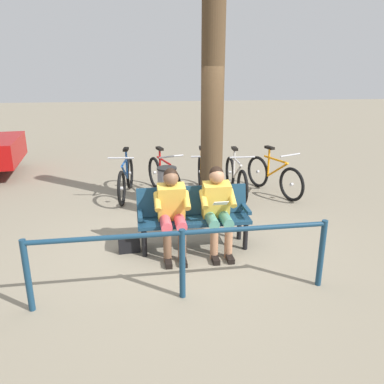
{
  "coord_description": "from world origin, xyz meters",
  "views": [
    {
      "loc": [
        0.33,
        5.2,
        2.65
      ],
      "look_at": [
        -0.21,
        -0.33,
        0.75
      ],
      "focal_mm": 37.34,
      "sensor_mm": 36.0,
      "label": 1
    }
  ],
  "objects_px": {
    "bicycle_silver": "(164,178)",
    "bicycle_blue": "(202,177)",
    "bench": "(193,213)",
    "person_reading": "(217,205)",
    "bicycle_green": "(274,176)",
    "litter_bin": "(167,192)",
    "person_companion": "(172,208)",
    "bicycle_black": "(126,179)",
    "bicycle_orange": "(236,178)",
    "tree_trunk": "(212,99)",
    "handbag": "(129,244)"
  },
  "relations": [
    {
      "from": "bicycle_orange",
      "to": "litter_bin",
      "type": "bearing_deg",
      "value": -58.88
    },
    {
      "from": "person_reading",
      "to": "bicycle_orange",
      "type": "relative_size",
      "value": 0.71
    },
    {
      "from": "bicycle_silver",
      "to": "bicycle_blue",
      "type": "bearing_deg",
      "value": 66.78
    },
    {
      "from": "person_companion",
      "to": "bench",
      "type": "bearing_deg",
      "value": -152.95
    },
    {
      "from": "bicycle_silver",
      "to": "bicycle_orange",
      "type": "bearing_deg",
      "value": 63.41
    },
    {
      "from": "tree_trunk",
      "to": "bicycle_black",
      "type": "relative_size",
      "value": 2.36
    },
    {
      "from": "litter_bin",
      "to": "bicycle_black",
      "type": "relative_size",
      "value": 0.51
    },
    {
      "from": "bicycle_black",
      "to": "bicycle_blue",
      "type": "bearing_deg",
      "value": 94.37
    },
    {
      "from": "bicycle_green",
      "to": "bicycle_orange",
      "type": "bearing_deg",
      "value": -111.68
    },
    {
      "from": "handbag",
      "to": "bicycle_orange",
      "type": "xyz_separation_m",
      "value": [
        -1.99,
        -2.27,
        0.24
      ]
    },
    {
      "from": "handbag",
      "to": "bicycle_black",
      "type": "bearing_deg",
      "value": -85.84
    },
    {
      "from": "handbag",
      "to": "bicycle_orange",
      "type": "relative_size",
      "value": 0.18
    },
    {
      "from": "person_companion",
      "to": "bicycle_orange",
      "type": "height_order",
      "value": "person_companion"
    },
    {
      "from": "bench",
      "to": "bicycle_orange",
      "type": "distance_m",
      "value": 2.39
    },
    {
      "from": "person_companion",
      "to": "bicycle_orange",
      "type": "xyz_separation_m",
      "value": [
        -1.38,
        -2.32,
        -0.3
      ]
    },
    {
      "from": "bicycle_silver",
      "to": "bench",
      "type": "bearing_deg",
      "value": -11.28
    },
    {
      "from": "person_companion",
      "to": "litter_bin",
      "type": "xyz_separation_m",
      "value": [
        0.02,
        -1.39,
        -0.23
      ]
    },
    {
      "from": "person_companion",
      "to": "bicycle_green",
      "type": "bearing_deg",
      "value": -135.64
    },
    {
      "from": "person_reading",
      "to": "litter_bin",
      "type": "distance_m",
      "value": 1.53
    },
    {
      "from": "bicycle_green",
      "to": "bicycle_black",
      "type": "height_order",
      "value": "same"
    },
    {
      "from": "handbag",
      "to": "bicycle_black",
      "type": "relative_size",
      "value": 0.18
    },
    {
      "from": "person_companion",
      "to": "bicycle_blue",
      "type": "distance_m",
      "value": 2.56
    },
    {
      "from": "person_companion",
      "to": "tree_trunk",
      "type": "xyz_separation_m",
      "value": [
        -0.75,
        -1.44,
        1.31
      ]
    },
    {
      "from": "litter_bin",
      "to": "bicycle_black",
      "type": "distance_m",
      "value": 1.33
    },
    {
      "from": "handbag",
      "to": "bicycle_orange",
      "type": "distance_m",
      "value": 3.03
    },
    {
      "from": "handbag",
      "to": "bicycle_blue",
      "type": "bearing_deg",
      "value": -119.11
    },
    {
      "from": "litter_bin",
      "to": "bicycle_blue",
      "type": "xyz_separation_m",
      "value": [
        -0.73,
        -1.05,
        -0.07
      ]
    },
    {
      "from": "bench",
      "to": "bicycle_blue",
      "type": "bearing_deg",
      "value": -103.22
    },
    {
      "from": "bicycle_silver",
      "to": "bicycle_black",
      "type": "relative_size",
      "value": 0.95
    },
    {
      "from": "bench",
      "to": "person_companion",
      "type": "bearing_deg",
      "value": 27.05
    },
    {
      "from": "bench",
      "to": "bicycle_orange",
      "type": "relative_size",
      "value": 0.97
    },
    {
      "from": "bench",
      "to": "person_reading",
      "type": "relative_size",
      "value": 1.35
    },
    {
      "from": "bicycle_black",
      "to": "bicycle_silver",
      "type": "bearing_deg",
      "value": 96.34
    },
    {
      "from": "person_reading",
      "to": "litter_bin",
      "type": "xyz_separation_m",
      "value": [
        0.66,
        -1.36,
        -0.23
      ]
    },
    {
      "from": "person_companion",
      "to": "bicycle_blue",
      "type": "relative_size",
      "value": 0.71
    },
    {
      "from": "bicycle_black",
      "to": "litter_bin",
      "type": "bearing_deg",
      "value": 41.24
    },
    {
      "from": "person_companion",
      "to": "bicycle_green",
      "type": "height_order",
      "value": "person_companion"
    },
    {
      "from": "person_companion",
      "to": "bicycle_black",
      "type": "bearing_deg",
      "value": -75.32
    },
    {
      "from": "bench",
      "to": "litter_bin",
      "type": "xyz_separation_m",
      "value": [
        0.33,
        -1.21,
        -0.07
      ]
    },
    {
      "from": "litter_bin",
      "to": "bicycle_orange",
      "type": "height_order",
      "value": "bicycle_orange"
    },
    {
      "from": "tree_trunk",
      "to": "person_reading",
      "type": "bearing_deg",
      "value": 85.38
    },
    {
      "from": "person_reading",
      "to": "bicycle_green",
      "type": "relative_size",
      "value": 0.77
    },
    {
      "from": "bicycle_orange",
      "to": "person_reading",
      "type": "bearing_deg",
      "value": -20.38
    },
    {
      "from": "litter_bin",
      "to": "bicycle_green",
      "type": "bearing_deg",
      "value": -156.17
    },
    {
      "from": "tree_trunk",
      "to": "bicycle_orange",
      "type": "distance_m",
      "value": 1.95
    },
    {
      "from": "person_companion",
      "to": "bicycle_black",
      "type": "relative_size",
      "value": 0.72
    },
    {
      "from": "person_reading",
      "to": "bench",
      "type": "bearing_deg",
      "value": -27.29
    },
    {
      "from": "bicycle_green",
      "to": "litter_bin",
      "type": "bearing_deg",
      "value": -90.43
    },
    {
      "from": "bench",
      "to": "bicycle_blue",
      "type": "xyz_separation_m",
      "value": [
        -0.4,
        -2.26,
        -0.15
      ]
    },
    {
      "from": "litter_bin",
      "to": "bicycle_blue",
      "type": "distance_m",
      "value": 1.28
    }
  ]
}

